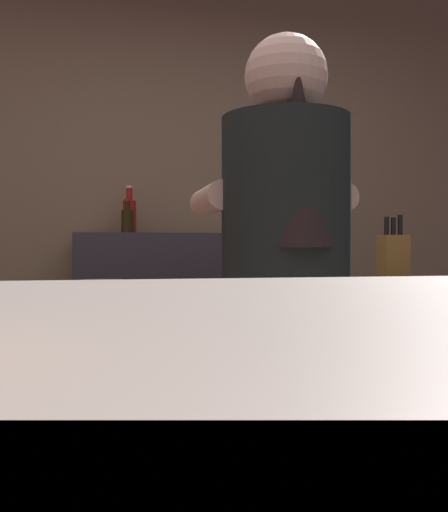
{
  "coord_description": "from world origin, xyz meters",
  "views": [
    {
      "loc": [
        -0.36,
        -1.3,
        1.08
      ],
      "look_at": [
        -0.25,
        -0.75,
        1.07
      ],
      "focal_mm": 40.77,
      "sensor_mm": 36.0,
      "label": 1
    }
  ],
  "objects_px": {
    "bottle_vinegar": "(129,215)",
    "knife_block": "(393,260)",
    "mixing_bowl": "(101,288)",
    "chefs_knife": "(328,291)",
    "bartender": "(286,296)",
    "bottle_olive_oil": "(128,220)"
  },
  "relations": [
    {
      "from": "bottle_vinegar",
      "to": "knife_block",
      "type": "bearing_deg",
      "value": -53.39
    },
    {
      "from": "knife_block",
      "to": "mixing_bowl",
      "type": "relative_size",
      "value": 1.58
    },
    {
      "from": "chefs_knife",
      "to": "bartender",
      "type": "bearing_deg",
      "value": -105.39
    },
    {
      "from": "mixing_bowl",
      "to": "knife_block",
      "type": "bearing_deg",
      "value": 6.6
    },
    {
      "from": "bottle_vinegar",
      "to": "bartender",
      "type": "bearing_deg",
      "value": -79.48
    },
    {
      "from": "mixing_bowl",
      "to": "bottle_vinegar",
      "type": "relative_size",
      "value": 0.65
    },
    {
      "from": "knife_block",
      "to": "bottle_olive_oil",
      "type": "distance_m",
      "value": 1.47
    },
    {
      "from": "bartender",
      "to": "bottle_vinegar",
      "type": "bearing_deg",
      "value": 10.39
    },
    {
      "from": "knife_block",
      "to": "bottle_vinegar",
      "type": "distance_m",
      "value": 1.59
    },
    {
      "from": "knife_block",
      "to": "mixing_bowl",
      "type": "xyz_separation_m",
      "value": [
        -1.08,
        -0.13,
        -0.08
      ]
    },
    {
      "from": "knife_block",
      "to": "bottle_olive_oil",
      "type": "height_order",
      "value": "bottle_olive_oil"
    },
    {
      "from": "bartender",
      "to": "knife_block",
      "type": "height_order",
      "value": "bartender"
    },
    {
      "from": "chefs_knife",
      "to": "bottle_olive_oil",
      "type": "distance_m",
      "value": 1.44
    },
    {
      "from": "bartender",
      "to": "mixing_bowl",
      "type": "relative_size",
      "value": 9.36
    },
    {
      "from": "bartender",
      "to": "bottle_vinegar",
      "type": "distance_m",
      "value": 1.88
    },
    {
      "from": "knife_block",
      "to": "bottle_vinegar",
      "type": "bearing_deg",
      "value": 126.61
    },
    {
      "from": "bartender",
      "to": "knife_block",
      "type": "distance_m",
      "value": 0.82
    },
    {
      "from": "bartender",
      "to": "bottle_olive_oil",
      "type": "bearing_deg",
      "value": 11.88
    },
    {
      "from": "bartender",
      "to": "chefs_knife",
      "type": "height_order",
      "value": "bartender"
    },
    {
      "from": "knife_block",
      "to": "chefs_knife",
      "type": "height_order",
      "value": "knife_block"
    },
    {
      "from": "bottle_vinegar",
      "to": "bottle_olive_oil",
      "type": "height_order",
      "value": "bottle_vinegar"
    },
    {
      "from": "knife_block",
      "to": "chefs_knife",
      "type": "distance_m",
      "value": 0.37
    }
  ]
}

